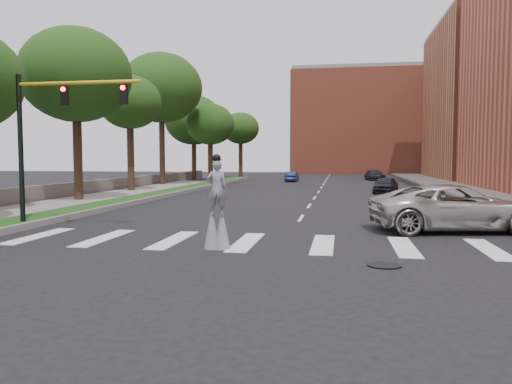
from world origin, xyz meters
name	(u,v)px	position (x,y,z in m)	size (l,w,h in m)	color
ground_plane	(281,249)	(0.00, 0.00, 0.00)	(160.00, 160.00, 0.00)	black
grass_median	(160,194)	(-11.50, 20.00, 0.12)	(2.00, 60.00, 0.25)	#183E11
median_curb	(173,194)	(-10.45, 20.00, 0.14)	(0.20, 60.00, 0.28)	gray
sidewalk_left	(45,207)	(-14.50, 10.00, 0.09)	(4.00, 60.00, 0.18)	slate
sidewalk_right	(482,194)	(12.50, 25.00, 0.09)	(5.00, 90.00, 0.18)	slate
stone_wall	(104,186)	(-17.00, 22.00, 0.55)	(0.50, 56.00, 1.10)	#605A52
manhole	(384,265)	(3.00, -2.00, 0.02)	(0.90, 0.90, 0.04)	black
building_far	(500,102)	(22.00, 54.00, 10.00)	(16.00, 22.00, 20.00)	#AB603F
building_backdrop	(365,123)	(6.00, 78.00, 9.00)	(26.00, 14.00, 18.00)	#C1583C
traffic_signal	(47,125)	(-9.78, 3.00, 4.15)	(5.30, 0.23, 6.20)	black
stilt_performer	(217,212)	(-1.97, -0.34, 1.18)	(0.84, 0.56, 2.98)	#2F1F13
suv_crossing	(456,208)	(6.29, 4.96, 0.91)	(3.01, 6.54, 1.82)	#B1AFA7
car_near	(386,185)	(5.36, 25.46, 0.66)	(1.56, 3.88, 1.32)	black
car_mid	(292,177)	(-3.87, 43.08, 0.58)	(1.24, 3.54, 1.17)	navy
car_far	(375,175)	(5.94, 48.00, 0.66)	(1.86, 4.57, 1.33)	black
tree_2	(76,75)	(-14.69, 14.00, 8.01)	(6.96, 6.96, 11.00)	#2F1F13
tree_3	(130,103)	(-15.06, 22.93, 7.24)	(5.08, 5.08, 9.47)	#2F1F13
tree_4	(161,88)	(-15.80, 32.16, 9.70)	(8.09, 8.09, 13.17)	#2F1F13
tree_5	(194,120)	(-15.96, 43.59, 7.36)	(7.06, 7.06, 10.39)	#2F1F13
tree_6	(210,125)	(-12.15, 37.05, 6.37)	(5.21, 5.21, 8.63)	#2F1F13
tree_7	(241,129)	(-11.97, 52.63, 6.81)	(5.14, 5.14, 9.06)	#2F1F13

